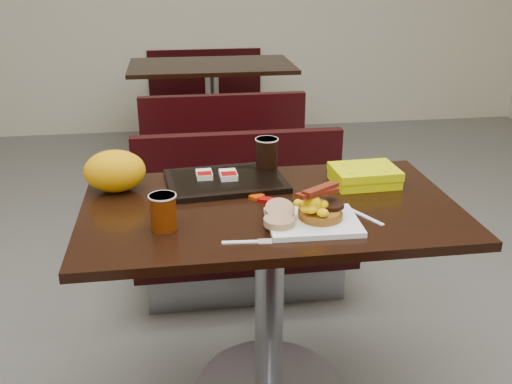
{
  "coord_description": "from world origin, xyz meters",
  "views": [
    {
      "loc": [
        -0.29,
        -1.66,
        1.49
      ],
      "look_at": [
        -0.05,
        -0.05,
        0.82
      ],
      "focal_mm": 40.29,
      "sensor_mm": 36.0,
      "label": 1
    }
  ],
  "objects": [
    {
      "name": "scrambled_eggs",
      "position": [
        0.09,
        -0.17,
        0.82
      ],
      "size": [
        0.11,
        0.1,
        0.05
      ],
      "primitive_type": "ellipsoid",
      "rotation": [
        0.0,
        0.0,
        0.13
      ],
      "color": "#FFD805",
      "rests_on": "pancake_stack"
    },
    {
      "name": "hashbrown_sleeve_right",
      "position": [
        -0.11,
        0.21,
        0.78
      ],
      "size": [
        0.06,
        0.08,
        0.02
      ],
      "primitive_type": "cube",
      "rotation": [
        0.0,
        0.0,
        0.03
      ],
      "color": "silver",
      "rests_on": "tray"
    },
    {
      "name": "coffee_cup_far",
      "position": [
        0.04,
        0.3,
        0.82
      ],
      "size": [
        0.1,
        0.1,
        0.11
      ],
      "primitive_type": "cylinder",
      "rotation": [
        0.0,
        0.0,
        0.34
      ],
      "color": "black",
      "rests_on": "tray"
    },
    {
      "name": "bacon_strips",
      "position": [
        0.11,
        -0.15,
        0.85
      ],
      "size": [
        0.18,
        0.16,
        0.01
      ],
      "primitive_type": null,
      "rotation": [
        0.0,
        0.0,
        0.61
      ],
      "color": "#431104",
      "rests_on": "scrambled_eggs"
    },
    {
      "name": "condiment_syrup",
      "position": [
        -0.04,
        0.06,
        0.76
      ],
      "size": [
        0.06,
        0.05,
        0.01
      ],
      "primitive_type": "cube",
      "rotation": [
        0.0,
        0.0,
        0.66
      ],
      "color": "#B43607",
      "rests_on": "table_near"
    },
    {
      "name": "table_near",
      "position": [
        0.0,
        0.0,
        0.38
      ],
      "size": [
        1.2,
        0.7,
        0.75
      ],
      "primitive_type": null,
      "color": "black",
      "rests_on": "floor"
    },
    {
      "name": "platter",
      "position": [
        0.1,
        -0.16,
        0.76
      ],
      "size": [
        0.28,
        0.22,
        0.02
      ],
      "primitive_type": "cube",
      "rotation": [
        0.0,
        0.0,
        -0.03
      ],
      "color": "white",
      "rests_on": "table_near"
    },
    {
      "name": "knife",
      "position": [
        0.27,
        -0.13,
        0.75
      ],
      "size": [
        0.08,
        0.15,
        0.0
      ],
      "primitive_type": "cube",
      "rotation": [
        0.0,
        0.0,
        -1.1
      ],
      "color": "white",
      "rests_on": "table_near"
    },
    {
      "name": "table_far",
      "position": [
        0.0,
        2.6,
        0.38
      ],
      "size": [
        1.2,
        0.7,
        0.75
      ],
      "primitive_type": null,
      "color": "black",
      "rests_on": "floor"
    },
    {
      "name": "hashbrown_sleeve_left",
      "position": [
        -0.2,
        0.23,
        0.78
      ],
      "size": [
        0.06,
        0.08,
        0.02
      ],
      "primitive_type": "cube",
      "rotation": [
        0.0,
        0.0,
        0.04
      ],
      "color": "silver",
      "rests_on": "tray"
    },
    {
      "name": "fork",
      "position": [
        -0.13,
        -0.25,
        0.75
      ],
      "size": [
        0.14,
        0.04,
        0.0
      ],
      "primitive_type": null,
      "rotation": [
        0.0,
        0.0,
        -0.08
      ],
      "color": "white",
      "rests_on": "table_near"
    },
    {
      "name": "sausage_patty",
      "position": [
        0.16,
        -0.13,
        0.8
      ],
      "size": [
        0.11,
        0.11,
        0.01
      ],
      "primitive_type": "cylinder",
      "rotation": [
        0.0,
        0.0,
        0.27
      ],
      "color": "black",
      "rests_on": "pancake_stack"
    },
    {
      "name": "tray",
      "position": [
        -0.12,
        0.21,
        0.76
      ],
      "size": [
        0.43,
        0.33,
        0.02
      ],
      "primitive_type": "cube",
      "rotation": [
        0.0,
        0.0,
        0.1
      ],
      "color": "black",
      "rests_on": "table_near"
    },
    {
      "name": "bench_far_n",
      "position": [
        0.0,
        3.3,
        0.36
      ],
      "size": [
        1.0,
        0.46,
        0.72
      ],
      "primitive_type": null,
      "color": "black",
      "rests_on": "floor"
    },
    {
      "name": "muffin_bottom",
      "position": [
        -0.0,
        -0.18,
        0.78
      ],
      "size": [
        0.1,
        0.1,
        0.02
      ],
      "primitive_type": "cylinder",
      "rotation": [
        0.0,
        0.0,
        0.06
      ],
      "color": "tan",
      "rests_on": "platter"
    },
    {
      "name": "pancake_stack",
      "position": [
        0.13,
        -0.15,
        0.78
      ],
      "size": [
        0.16,
        0.16,
        0.03
      ],
      "primitive_type": "cylinder",
      "rotation": [
        0.0,
        0.0,
        -0.25
      ],
      "color": "#9F6B1A",
      "rests_on": "platter"
    },
    {
      "name": "bench_far_s",
      "position": [
        0.0,
        1.9,
        0.36
      ],
      "size": [
        1.0,
        0.46,
        0.72
      ],
      "primitive_type": null,
      "color": "black",
      "rests_on": "floor"
    },
    {
      "name": "clamshell",
      "position": [
        0.36,
        0.14,
        0.78
      ],
      "size": [
        0.23,
        0.18,
        0.06
      ],
      "primitive_type": "cube",
      "rotation": [
        0.0,
        0.0,
        0.04
      ],
      "color": "#D4D703",
      "rests_on": "table_near"
    },
    {
      "name": "condiment_ketchup",
      "position": [
        -0.01,
        0.03,
        0.76
      ],
      "size": [
        0.05,
        0.05,
        0.01
      ],
      "primitive_type": "cube",
      "rotation": [
        0.0,
        0.0,
        -0.48
      ],
      "color": "#8C0504",
      "rests_on": "table_near"
    },
    {
      "name": "bench_near_n",
      "position": [
        0.0,
        0.7,
        0.36
      ],
      "size": [
        1.0,
        0.46,
        0.72
      ],
      "primitive_type": null,
      "color": "black",
      "rests_on": "floor"
    },
    {
      "name": "paper_bag",
      "position": [
        -0.5,
        0.19,
        0.82
      ],
      "size": [
        0.24,
        0.2,
        0.14
      ],
      "primitive_type": "ellipsoid",
      "rotation": [
        0.0,
        0.0,
        -0.25
      ],
      "color": "#FD9A08",
      "rests_on": "table_near"
    },
    {
      "name": "muffin_top",
      "position": [
        0.01,
        -0.13,
        0.79
      ],
      "size": [
        0.1,
        0.1,
        0.05
      ],
      "primitive_type": "cylinder",
      "rotation": [
        0.38,
        0.0,
        0.08
      ],
      "color": "tan",
      "rests_on": "platter"
    },
    {
      "name": "coffee_cup_near",
      "position": [
        -0.34,
        -0.13,
        0.8
      ],
      "size": [
        0.08,
        0.08,
        0.11
      ],
      "primitive_type": "cylinder",
      "rotation": [
        0.0,
        0.0,
        -0.06
      ],
      "color": "#923305",
      "rests_on": "table_near"
    }
  ]
}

